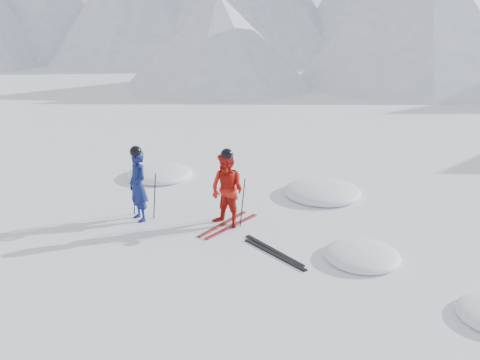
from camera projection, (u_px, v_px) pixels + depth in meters
The scene contains 12 objects.
ground at pixel (285, 251), 10.05m from camera, with size 160.00×160.00×0.00m, color white.
skier_blue at pixel (138, 186), 11.31m from camera, with size 0.59×0.39×1.62m, color #0D1852.
skier_red at pixel (227, 190), 10.97m from camera, with size 0.81×0.63×1.66m, color #B1160E.
pole_blue_left at pixel (134, 193), 11.67m from camera, with size 0.02×0.02×1.08m, color black.
pole_blue_right at pixel (155, 196), 11.47m from camera, with size 0.02×0.02×1.08m, color black.
pole_red_left at pixel (222, 196), 11.41m from camera, with size 0.02×0.02×1.11m, color black.
pole_red_right at pixel (243, 203), 11.03m from camera, with size 0.02×0.02×1.11m, color black.
ski_worn_left at pixel (223, 224), 11.29m from camera, with size 0.09×1.70×0.03m, color black.
ski_worn_right at pixel (232, 226), 11.17m from camera, with size 0.09×1.70×0.03m, color black.
ski_loose_a at pixel (274, 250), 10.06m from camera, with size 0.09×1.70×0.03m, color black.
ski_loose_b at pixel (274, 254), 9.89m from camera, with size 0.09×1.70×0.03m, color black.
snow_lumps at pixel (276, 204), 12.48m from camera, with size 10.65×5.26×0.44m.
Camera 1 is at (4.12, -8.14, 4.53)m, focal length 38.00 mm.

